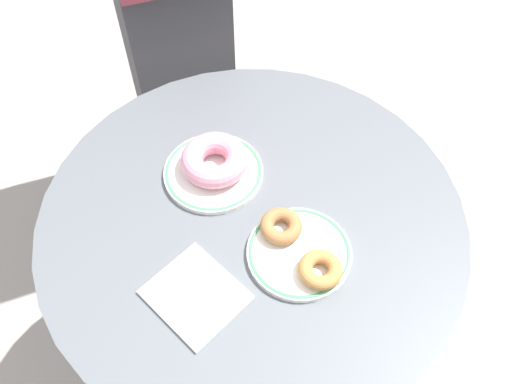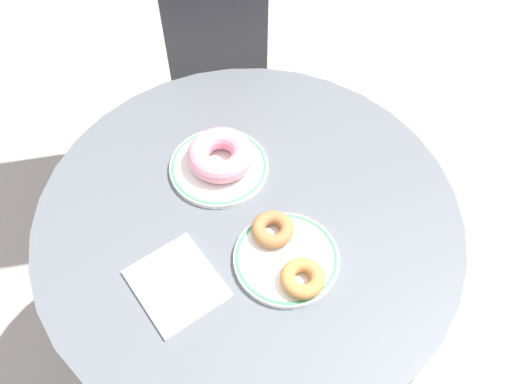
% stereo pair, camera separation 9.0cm
% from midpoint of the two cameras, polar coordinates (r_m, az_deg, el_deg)
% --- Properties ---
extents(ground_plane, '(7.00, 7.00, 0.02)m').
position_cam_midpoint_polar(ground_plane, '(1.54, -2.01, -17.38)').
color(ground_plane, '#9E9389').
extents(cafe_table, '(0.71, 0.71, 0.71)m').
position_cam_midpoint_polar(cafe_table, '(1.09, -2.74, -9.48)').
color(cafe_table, '#565B60').
rests_on(cafe_table, ground).
extents(plate_left, '(0.17, 0.17, 0.01)m').
position_cam_midpoint_polar(plate_left, '(0.93, -7.25, 1.98)').
color(plate_left, white).
rests_on(plate_left, cafe_table).
extents(plate_right, '(0.17, 0.17, 0.01)m').
position_cam_midpoint_polar(plate_right, '(0.84, 1.59, -6.74)').
color(plate_right, white).
rests_on(plate_right, cafe_table).
extents(donut_pink_frosted, '(0.16, 0.16, 0.04)m').
position_cam_midpoint_polar(donut_pink_frosted, '(0.92, -7.26, 3.23)').
color(donut_pink_frosted, pink).
rests_on(donut_pink_frosted, plate_left).
extents(donut_old_fashioned, '(0.10, 0.10, 0.02)m').
position_cam_midpoint_polar(donut_old_fashioned, '(0.81, 3.72, -8.52)').
color(donut_old_fashioned, '#BC7F42').
rests_on(donut_old_fashioned, plate_right).
extents(donut_cinnamon, '(0.09, 0.09, 0.02)m').
position_cam_midpoint_polar(donut_cinnamon, '(0.84, -0.33, -3.90)').
color(donut_cinnamon, '#A36B3D').
rests_on(donut_cinnamon, plate_right).
extents(paper_napkin, '(0.15, 0.13, 0.01)m').
position_cam_midpoint_polar(paper_napkin, '(0.82, -9.64, -11.04)').
color(paper_napkin, white).
rests_on(paper_napkin, cafe_table).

